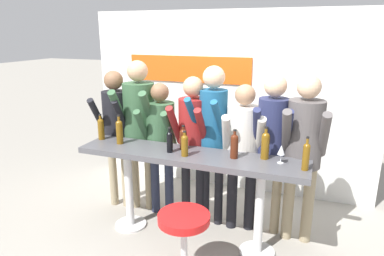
# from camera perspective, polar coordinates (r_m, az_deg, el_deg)

# --- Properties ---
(ground_plane) EXTENTS (40.00, 40.00, 0.00)m
(ground_plane) POSITION_cam_1_polar(r_m,az_deg,el_deg) (3.93, -0.39, -17.85)
(ground_plane) COLOR gray
(back_wall) EXTENTS (3.97, 0.12, 2.46)m
(back_wall) POSITION_cam_1_polar(r_m,az_deg,el_deg) (4.78, 5.83, 4.35)
(back_wall) COLOR silver
(back_wall) RESTS_ON ground_plane
(tasting_table) EXTENTS (2.37, 0.48, 0.98)m
(tasting_table) POSITION_cam_1_polar(r_m,az_deg,el_deg) (3.54, -0.41, -6.89)
(tasting_table) COLOR #4C4C51
(tasting_table) RESTS_ON ground_plane
(bar_stool) EXTENTS (0.48, 0.48, 0.65)m
(bar_stool) POSITION_cam_1_polar(r_m,az_deg,el_deg) (3.17, -1.35, -17.57)
(bar_stool) COLOR silver
(bar_stool) RESTS_ON ground_plane
(person_far_left) EXTENTS (0.41, 0.55, 1.73)m
(person_far_left) POSITION_cam_1_polar(r_m,az_deg,el_deg) (4.26, -12.59, 0.72)
(person_far_left) COLOR gray
(person_far_left) RESTS_ON ground_plane
(person_left) EXTENTS (0.50, 0.62, 1.86)m
(person_left) POSITION_cam_1_polar(r_m,az_deg,el_deg) (4.13, -8.80, 1.35)
(person_left) COLOR gray
(person_left) RESTS_ON ground_plane
(person_center_left) EXTENTS (0.42, 0.52, 1.62)m
(person_center_left) POSITION_cam_1_polar(r_m,az_deg,el_deg) (4.01, -5.26, -1.20)
(person_center_left) COLOR #23283D
(person_center_left) RESTS_ON ground_plane
(person_center) EXTENTS (0.39, 0.52, 1.71)m
(person_center) POSITION_cam_1_polar(r_m,az_deg,el_deg) (3.82, 0.13, -0.97)
(person_center) COLOR black
(person_center) RESTS_ON ground_plane
(person_center_right) EXTENTS (0.40, 0.55, 1.83)m
(person_center_right) POSITION_cam_1_polar(r_m,az_deg,el_deg) (3.75, 3.47, 0.14)
(person_center_right) COLOR black
(person_center_right) RESTS_ON ground_plane
(person_right) EXTENTS (0.49, 0.59, 1.65)m
(person_right) POSITION_cam_1_polar(r_m,az_deg,el_deg) (3.71, 8.52, -2.52)
(person_right) COLOR black
(person_right) RESTS_ON ground_plane
(person_far_right) EXTENTS (0.41, 0.55, 1.77)m
(person_far_right) POSITION_cam_1_polar(r_m,az_deg,el_deg) (3.66, 13.20, -1.47)
(person_far_right) COLOR gray
(person_far_right) RESTS_ON ground_plane
(person_rightmost) EXTENTS (0.44, 0.56, 1.78)m
(person_rightmost) POSITION_cam_1_polar(r_m,az_deg,el_deg) (3.60, 18.15, -2.24)
(person_rightmost) COLOR gray
(person_rightmost) RESTS_ON ground_plane
(wine_bottle_0) EXTENTS (0.07, 0.07, 0.33)m
(wine_bottle_0) POSITION_cam_1_polar(r_m,az_deg,el_deg) (3.82, -12.00, -0.43)
(wine_bottle_0) COLOR brown
(wine_bottle_0) RESTS_ON tasting_table
(wine_bottle_1) EXTENTS (0.08, 0.08, 0.32)m
(wine_bottle_1) POSITION_cam_1_polar(r_m,az_deg,el_deg) (3.37, 12.12, -2.65)
(wine_bottle_1) COLOR brown
(wine_bottle_1) RESTS_ON tasting_table
(wine_bottle_2) EXTENTS (0.08, 0.08, 0.29)m
(wine_bottle_2) POSITION_cam_1_polar(r_m,az_deg,el_deg) (3.34, 7.08, -2.80)
(wine_bottle_2) COLOR #4C1E0F
(wine_bottle_2) RESTS_ON tasting_table
(wine_bottle_3) EXTENTS (0.07, 0.07, 0.30)m
(wine_bottle_3) POSITION_cam_1_polar(r_m,az_deg,el_deg) (4.03, -14.93, 0.04)
(wine_bottle_3) COLOR brown
(wine_bottle_3) RESTS_ON tasting_table
(wine_bottle_4) EXTENTS (0.06, 0.06, 0.31)m
(wine_bottle_4) POSITION_cam_1_polar(r_m,az_deg,el_deg) (3.19, 18.49, -4.32)
(wine_bottle_4) COLOR brown
(wine_bottle_4) RESTS_ON tasting_table
(wine_bottle_5) EXTENTS (0.08, 0.08, 0.26)m
(wine_bottle_5) POSITION_cam_1_polar(r_m,az_deg,el_deg) (3.57, -1.47, -1.66)
(wine_bottle_5) COLOR #4C1E0F
(wine_bottle_5) RESTS_ON tasting_table
(wine_bottle_6) EXTENTS (0.07, 0.07, 0.26)m
(wine_bottle_6) POSITION_cam_1_polar(r_m,az_deg,el_deg) (3.38, -1.23, -2.74)
(wine_bottle_6) COLOR brown
(wine_bottle_6) RESTS_ON tasting_table
(wine_bottle_7) EXTENTS (0.06, 0.06, 0.27)m
(wine_bottle_7) POSITION_cam_1_polar(r_m,az_deg,el_deg) (3.49, -3.73, -2.15)
(wine_bottle_7) COLOR black
(wine_bottle_7) RESTS_ON tasting_table
(wine_glass_0) EXTENTS (0.07, 0.07, 0.18)m
(wine_glass_0) POSITION_cam_1_polar(r_m,az_deg,el_deg) (3.30, 14.65, -3.65)
(wine_glass_0) COLOR silver
(wine_glass_0) RESTS_ON tasting_table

